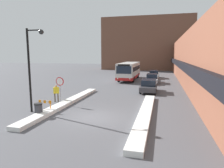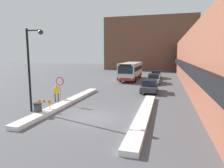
# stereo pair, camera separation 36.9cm
# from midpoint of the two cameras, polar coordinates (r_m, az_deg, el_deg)

# --- Properties ---
(ground_plane) EXTENTS (160.00, 160.00, 0.00)m
(ground_plane) POSITION_cam_midpoint_polar(r_m,az_deg,el_deg) (14.58, -5.14, -9.47)
(ground_plane) COLOR #515156
(building_row_right) EXTENTS (5.50, 60.00, 7.38)m
(building_row_right) POSITION_cam_midpoint_polar(r_m,az_deg,el_deg) (37.35, 23.25, 6.52)
(building_row_right) COLOR brown
(building_row_right) RESTS_ON ground_plane
(building_backdrop_far) EXTENTS (26.00, 8.00, 15.18)m
(building_backdrop_far) POSITION_cam_midpoint_polar(r_m,az_deg,el_deg) (61.36, 10.89, 11.16)
(building_backdrop_far) COLOR brown
(building_backdrop_far) RESTS_ON ground_plane
(snow_bank_left) EXTENTS (0.90, 13.65, 0.29)m
(snow_bank_left) POSITION_cam_midpoint_polar(r_m,az_deg,el_deg) (18.72, -12.20, -5.15)
(snow_bank_left) COLOR silver
(snow_bank_left) RESTS_ON ground_plane
(snow_bank_right) EXTENTS (0.90, 12.30, 0.30)m
(snow_bank_right) POSITION_cam_midpoint_polar(r_m,az_deg,el_deg) (14.92, 9.79, -8.53)
(snow_bank_right) COLOR silver
(snow_bank_right) RESTS_ON ground_plane
(city_bus) EXTENTS (2.71, 10.50, 3.05)m
(city_bus) POSITION_cam_midpoint_polar(r_m,az_deg,el_deg) (35.78, 5.75, 3.86)
(city_bus) COLOR silver
(city_bus) RESTS_ON ground_plane
(parked_car_front) EXTENTS (1.89, 4.22, 1.51)m
(parked_car_front) POSITION_cam_midpoint_polar(r_m,az_deg,el_deg) (24.31, 11.12, -0.54)
(parked_car_front) COLOR #38383D
(parked_car_front) RESTS_ON ground_plane
(parked_car_middle) EXTENTS (1.86, 4.78, 1.45)m
(parked_car_middle) POSITION_cam_midpoint_polar(r_m,az_deg,el_deg) (32.23, 12.17, 1.55)
(parked_car_middle) COLOR #B7B7BC
(parked_car_middle) RESTS_ON ground_plane
(parked_car_back) EXTENTS (1.83, 4.85, 1.46)m
(parked_car_back) POSITION_cam_midpoint_polar(r_m,az_deg,el_deg) (39.14, 12.75, 2.71)
(parked_car_back) COLOR silver
(parked_car_back) RESTS_ON ground_plane
(stop_sign) EXTENTS (0.76, 0.08, 2.49)m
(stop_sign) POSITION_cam_midpoint_polar(r_m,az_deg,el_deg) (18.43, -14.11, -0.15)
(stop_sign) COLOR gray
(stop_sign) RESTS_ON ground_plane
(street_lamp) EXTENTS (1.46, 0.36, 6.40)m
(street_lamp) POSITION_cam_midpoint_polar(r_m,az_deg,el_deg) (16.41, -21.38, 6.07)
(street_lamp) COLOR black
(street_lamp) RESTS_ON ground_plane
(pedestrian) EXTENTS (0.48, 0.40, 1.65)m
(pedestrian) POSITION_cam_midpoint_polar(r_m,az_deg,el_deg) (19.72, -15.05, -2.05)
(pedestrian) COLOR brown
(pedestrian) RESTS_ON ground_plane
(trash_bin) EXTENTS (0.59, 0.59, 0.95)m
(trash_bin) POSITION_cam_midpoint_polar(r_m,az_deg,el_deg) (15.73, -19.82, -6.79)
(trash_bin) COLOR #38383D
(trash_bin) RESTS_ON ground_plane
(construction_barricade) EXTENTS (1.10, 0.06, 0.94)m
(construction_barricade) POSITION_cam_midpoint_polar(r_m,az_deg,el_deg) (16.58, -18.11, -5.27)
(construction_barricade) COLOR orange
(construction_barricade) RESTS_ON ground_plane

